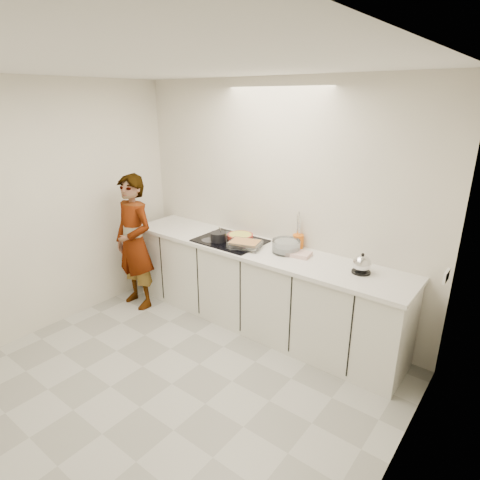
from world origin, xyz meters
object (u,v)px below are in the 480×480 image
Objects in this scene: saucepan at (218,237)px; utensil_crock at (298,241)px; hob at (230,241)px; mixing_bowl at (286,247)px; cook at (134,243)px; kettle at (362,265)px; tart_dish at (240,236)px; baking_dish at (245,244)px.

saucepan reaches higher than utensil_crock.
utensil_crock reaches higher than hob.
cook is at bearing -161.41° from mixing_bowl.
cook reaches higher than kettle.
utensil_crock is 0.09× the size of cook.
cook reaches higher than utensil_crock.
kettle reaches higher than mixing_bowl.
saucepan is at bearing 24.48° from cook.
cook reaches higher than tart_dish.
cook is at bearing -162.48° from baking_dish.
baking_dish reaches higher than hob.
tart_dish is 0.61m from mixing_bowl.
saucepan is (-0.13, -0.21, 0.02)m from tart_dish.
saucepan is at bearing -175.22° from baking_dish.
baking_dish is at bearing -158.01° from mixing_bowl.
cook is at bearing -156.24° from utensil_crock.
utensil_crock is at bearing 26.57° from cook.
kettle reaches higher than hob.
hob is at bearing -177.17° from kettle.
saucepan is 0.54× the size of baking_dish.
hob is 0.66m from mixing_bowl.
cook is (-1.10, -0.60, -0.15)m from tart_dish.
kettle reaches higher than tart_dish.
hob is 1.90× the size of baking_dish.
tart_dish is 1.73× the size of saucepan.
hob is 0.14m from saucepan.
hob is 0.74m from utensil_crock.
saucepan is 0.71× the size of mixing_bowl.
tart_dish is at bearing 138.20° from baking_dish.
kettle is (0.80, -0.02, 0.02)m from mixing_bowl.
tart_dish is at bearing 67.01° from hob.
mixing_bowl is (0.74, 0.19, -0.00)m from saucepan.
kettle is at bearing 6.65° from baking_dish.
baking_dish is 1.21m from kettle.
kettle is at bearing -1.54° from mixing_bowl.
saucepan is 0.76m from mixing_bowl.
mixing_bowl is at bearing 8.12° from hob.
cook is (-0.97, -0.38, -0.17)m from saucepan.
mixing_bowl is (0.40, 0.16, 0.01)m from baking_dish.
tart_dish is at bearing 177.87° from mixing_bowl.
baking_dish is 0.43m from mixing_bowl.
baking_dish is at bearing -140.63° from utensil_crock.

